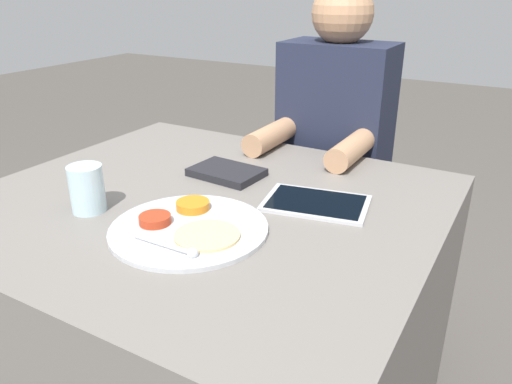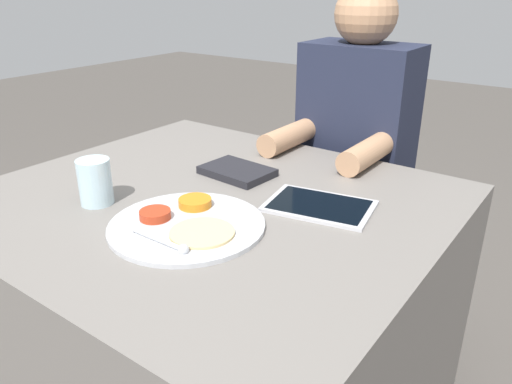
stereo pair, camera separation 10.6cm
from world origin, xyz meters
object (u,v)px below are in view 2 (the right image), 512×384
at_px(drinking_glass, 95,182).
at_px(person_diner, 351,190).
at_px(tablet_device, 319,206).
at_px(thali_tray, 186,224).
at_px(red_notebook, 237,172).

bearing_deg(drinking_glass, person_diner, 71.88).
distance_m(tablet_device, drinking_glass, 0.51).
bearing_deg(thali_tray, tablet_device, 54.56).
xyz_separation_m(thali_tray, person_diner, (0.01, 0.77, -0.18)).
bearing_deg(person_diner, thali_tray, -90.91).
xyz_separation_m(red_notebook, drinking_glass, (-0.15, -0.33, 0.04)).
xyz_separation_m(person_diner, drinking_glass, (-0.26, -0.80, 0.23)).
bearing_deg(red_notebook, tablet_device, -10.44).
bearing_deg(tablet_device, drinking_glass, -146.68).
height_order(red_notebook, tablet_device, red_notebook).
distance_m(thali_tray, person_diner, 0.79).
distance_m(thali_tray, tablet_device, 0.31).
bearing_deg(tablet_device, thali_tray, -125.44).
xyz_separation_m(thali_tray, red_notebook, (-0.10, 0.30, 0.00)).
distance_m(person_diner, drinking_glass, 0.88).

